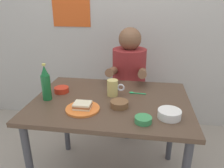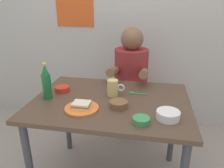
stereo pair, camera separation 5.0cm
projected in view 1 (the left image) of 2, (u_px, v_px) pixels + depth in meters
name	position (u px, v px, depth m)	size (l,w,h in m)	color
wall_back	(126.00, 10.00, 2.31)	(4.40, 0.09, 2.60)	#ADA89E
dining_table	(111.00, 111.00, 1.58)	(1.10, 0.80, 0.74)	#4C3828
stool	(128.00, 108.00, 2.26)	(0.34, 0.34, 0.45)	#4C4C51
person_seated	(129.00, 70.00, 2.10)	(0.33, 0.56, 0.72)	maroon
plate_orange	(83.00, 109.00, 1.41)	(0.22, 0.22, 0.01)	orange
sandwich	(82.00, 105.00, 1.40)	(0.11, 0.09, 0.04)	beige
beer_mug	(113.00, 88.00, 1.60)	(0.13, 0.08, 0.12)	#D1BC66
beer_bottle	(46.00, 84.00, 1.51)	(0.06, 0.06, 0.26)	#19602D
sauce_bowl_chili	(62.00, 89.00, 1.67)	(0.11, 0.11, 0.04)	red
rice_bowl_white	(169.00, 114.00, 1.30)	(0.14, 0.14, 0.05)	silver
condiment_bowl_brown	(119.00, 104.00, 1.44)	(0.12, 0.12, 0.04)	brown
dip_bowl_green	(143.00, 119.00, 1.26)	(0.10, 0.10, 0.03)	#388C4C
spoon	(134.00, 93.00, 1.65)	(0.13, 0.02, 0.01)	#26A559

